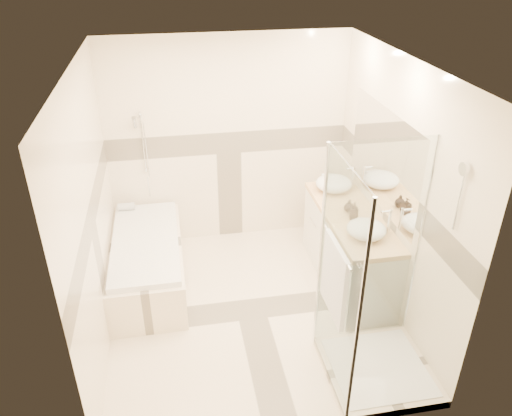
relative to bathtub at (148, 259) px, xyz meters
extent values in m
cube|color=#FEEACA|center=(1.02, -0.65, -0.31)|extent=(2.80, 3.00, 0.01)
cube|color=white|center=(1.02, -0.65, 2.20)|extent=(2.80, 3.00, 0.01)
cube|color=#FFEACB|center=(1.02, 0.85, 0.94)|extent=(2.80, 0.01, 2.50)
cube|color=#FFEACB|center=(1.02, -2.15, 0.94)|extent=(2.80, 0.01, 2.50)
cube|color=#FFEACB|center=(-0.38, -0.65, 0.94)|extent=(0.01, 3.00, 2.50)
cube|color=#FFEACB|center=(2.43, -0.65, 0.94)|extent=(0.01, 3.00, 2.50)
cube|color=white|center=(2.41, -0.35, 1.14)|extent=(0.01, 1.60, 1.00)
cylinder|color=silver|center=(0.05, 0.82, 1.04)|extent=(0.02, 0.02, 0.70)
cube|color=#FFEACB|center=(0.00, 0.00, -0.06)|extent=(0.75, 1.70, 0.50)
cube|color=white|center=(0.00, 0.00, 0.22)|extent=(0.69, 1.60, 0.06)
ellipsoid|color=white|center=(0.00, 0.00, 0.17)|extent=(0.56, 1.40, 0.16)
cube|color=white|center=(2.15, -0.35, 0.09)|extent=(0.55, 1.60, 0.80)
cylinder|color=silver|center=(1.86, -0.75, 0.24)|extent=(0.01, 0.24, 0.01)
cylinder|color=silver|center=(1.86, 0.05, 0.24)|extent=(0.01, 0.24, 0.01)
cube|color=#F7C382|center=(2.15, -0.35, 0.52)|extent=(0.57, 1.62, 0.05)
cube|color=#FFEACB|center=(1.97, -1.70, -0.27)|extent=(0.90, 0.90, 0.08)
cube|color=white|center=(1.97, -1.70, -0.22)|extent=(0.80, 0.80, 0.01)
cube|color=white|center=(1.53, -1.70, 0.73)|extent=(0.01, 0.90, 2.00)
cube|color=white|center=(1.97, -1.26, 0.73)|extent=(0.90, 0.01, 2.00)
cylinder|color=silver|center=(1.52, -2.15, 0.73)|extent=(0.03, 0.03, 2.00)
cylinder|color=silver|center=(1.52, -1.25, 0.73)|extent=(0.03, 0.03, 2.00)
cylinder|color=silver|center=(2.42, -1.25, 0.73)|extent=(0.03, 0.03, 2.00)
cylinder|color=silver|center=(2.38, -1.70, 1.64)|extent=(0.03, 0.10, 0.10)
cylinder|color=silver|center=(1.49, -1.70, 1.09)|extent=(0.02, 0.60, 0.02)
cube|color=silver|center=(1.49, -1.70, 0.79)|extent=(0.04, 0.48, 0.62)
ellipsoid|color=white|center=(2.13, 0.21, 0.62)|extent=(0.41, 0.41, 0.16)
ellipsoid|color=white|center=(2.13, -0.78, 0.62)|extent=(0.38, 0.38, 0.15)
cylinder|color=silver|center=(2.35, 0.21, 0.68)|extent=(0.03, 0.03, 0.27)
cylinder|color=silver|center=(2.31, 0.21, 0.79)|extent=(0.10, 0.02, 0.02)
cylinder|color=silver|center=(2.35, -0.78, 0.68)|extent=(0.03, 0.03, 0.27)
cylinder|color=silver|center=(2.31, -0.78, 0.79)|extent=(0.10, 0.02, 0.02)
imported|color=black|center=(2.13, -0.44, 0.63)|extent=(0.09, 0.10, 0.18)
imported|color=black|center=(2.13, -0.30, 0.61)|extent=(0.13, 0.13, 0.14)
cube|color=silver|center=(2.13, 0.37, 0.58)|extent=(0.17, 0.26, 0.08)
cylinder|color=silver|center=(-0.22, 0.70, 0.30)|extent=(0.19, 0.09, 0.09)
camera|label=1|loc=(0.36, -4.60, 3.11)|focal=35.00mm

